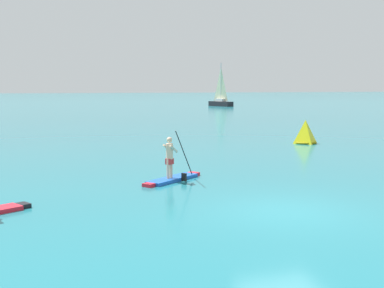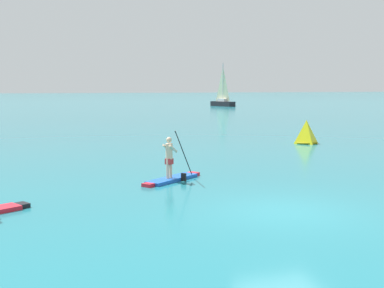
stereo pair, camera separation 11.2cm
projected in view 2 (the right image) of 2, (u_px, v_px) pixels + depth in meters
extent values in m
plane|color=#1E727F|center=(285.00, 211.00, 14.55)|extent=(440.00, 440.00, 0.00)
cube|color=black|center=(22.00, 205.00, 15.03)|extent=(0.49, 0.53, 0.12)
cube|color=blue|center=(172.00, 179.00, 19.17)|extent=(2.34, 2.06, 0.12)
cube|color=red|center=(193.00, 174.00, 20.32)|extent=(0.52, 0.54, 0.12)
cube|color=red|center=(148.00, 185.00, 18.03)|extent=(0.48, 0.49, 0.12)
cylinder|color=beige|center=(171.00, 168.00, 19.06)|extent=(0.11, 0.11, 0.73)
cylinder|color=beige|center=(168.00, 169.00, 18.91)|extent=(0.11, 0.11, 0.73)
cube|color=red|center=(169.00, 161.00, 18.96)|extent=(0.34, 0.33, 0.22)
cylinder|color=beige|center=(169.00, 151.00, 18.91)|extent=(0.26, 0.26, 0.58)
sphere|color=beige|center=(169.00, 140.00, 18.86)|extent=(0.21, 0.21, 0.21)
cylinder|color=beige|center=(167.00, 148.00, 19.03)|extent=(0.44, 0.44, 0.40)
cylinder|color=beige|center=(173.00, 149.00, 18.85)|extent=(0.44, 0.44, 0.40)
cylinder|color=black|center=(184.00, 153.00, 18.97)|extent=(0.88, 0.77, 1.80)
cube|color=black|center=(184.00, 177.00, 19.08)|extent=(0.19, 0.21, 0.32)
pyramid|color=yellow|center=(306.00, 132.00, 31.32)|extent=(1.20, 1.20, 1.46)
torus|color=olive|center=(306.00, 142.00, 31.40)|extent=(1.41, 1.41, 0.12)
cube|color=black|center=(223.00, 104.00, 86.41)|extent=(3.15, 5.01, 0.81)
cylinder|color=#B2B2B7|center=(223.00, 82.00, 85.99)|extent=(0.12, 0.12, 6.50)
pyramid|color=beige|center=(223.00, 84.00, 86.02)|extent=(1.15, 1.93, 5.82)
cube|color=silver|center=(223.00, 100.00, 86.34)|extent=(1.57, 1.98, 0.49)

